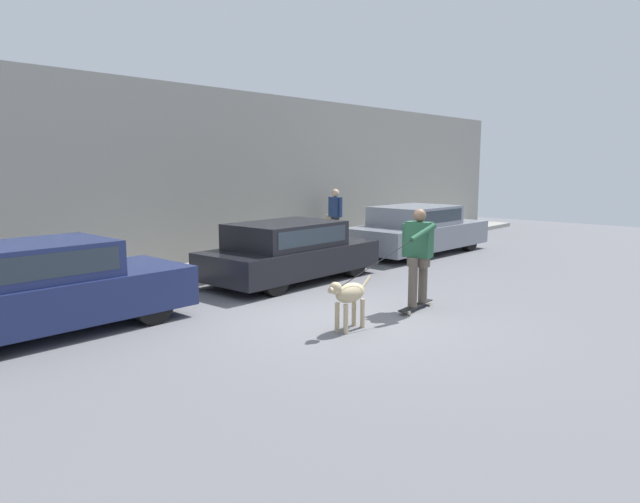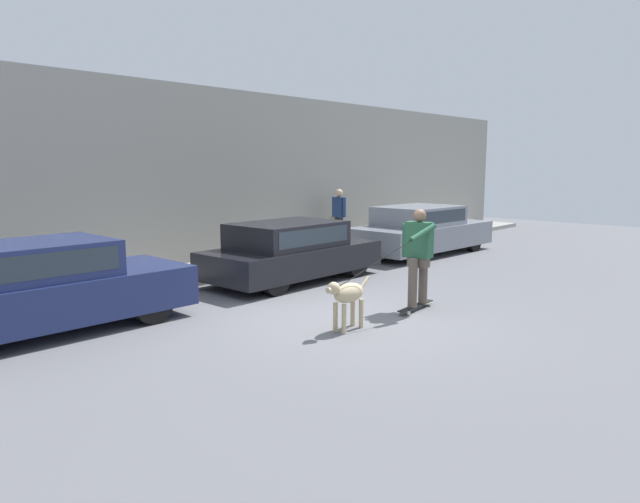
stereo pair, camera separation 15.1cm
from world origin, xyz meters
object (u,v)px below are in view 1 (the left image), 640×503
at_px(parked_car_2, 418,231).
at_px(pedestrian_with_bag, 335,213).
at_px(parked_car_0, 46,289).
at_px(skateboarder, 418,253).
at_px(dog, 349,295).
at_px(parked_car_1, 290,252).

height_order(parked_car_2, pedestrian_with_bag, pedestrian_with_bag).
bearing_deg(parked_car_0, pedestrian_with_bag, 15.22).
xyz_separation_m(parked_car_0, parked_car_2, (10.06, 0.00, -0.01)).
bearing_deg(pedestrian_with_bag, skateboarder, -117.25).
relative_size(parked_car_2, skateboarder, 1.79).
relative_size(parked_car_0, skateboarder, 1.60).
distance_m(parked_car_0, pedestrian_with_bag, 9.58).
bearing_deg(parked_car_2, pedestrian_with_bag, 110.38).
distance_m(parked_car_0, parked_car_2, 10.06).
relative_size(parked_car_2, dog, 4.47).
relative_size(dog, pedestrian_with_bag, 0.64).
xyz_separation_m(skateboarder, pedestrian_with_bag, (4.54, 5.63, 0.06)).
distance_m(parked_car_2, pedestrian_with_bag, 2.49).
distance_m(skateboarder, pedestrian_with_bag, 7.24).
height_order(skateboarder, pedestrian_with_bag, pedestrian_with_bag).
relative_size(dog, skateboarder, 0.40).
bearing_deg(parked_car_2, parked_car_1, -178.05).
relative_size(parked_car_0, parked_car_1, 1.02).
bearing_deg(parked_car_0, dog, -45.50).
distance_m(dog, skateboarder, 1.78).
bearing_deg(dog, parked_car_1, -124.76).
relative_size(parked_car_0, pedestrian_with_bag, 2.54).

